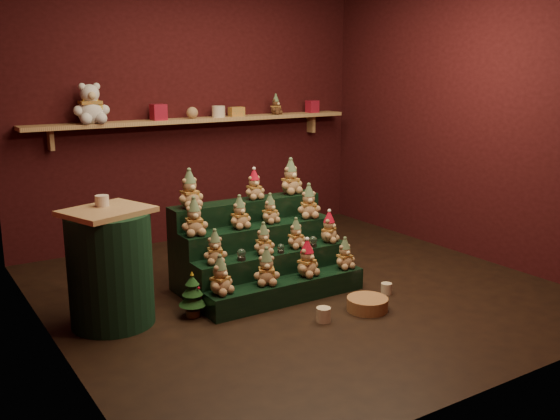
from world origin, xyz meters
TOP-DOWN VIEW (x-y plane):
  - ground at (0.00, 0.00)m, footprint 4.00×4.00m
  - back_wall at (0.00, 2.05)m, footprint 4.00×0.10m
  - front_wall at (0.00, -2.05)m, footprint 4.00×0.10m
  - left_wall at (-2.05, 0.00)m, footprint 0.10×4.00m
  - right_wall at (2.05, 0.00)m, footprint 0.10×4.00m
  - back_shelf at (0.00, 1.87)m, footprint 3.60×0.26m
  - riser_tier_front at (-0.23, -0.18)m, footprint 1.40×0.22m
  - riser_tier_midfront at (-0.23, 0.04)m, footprint 1.40×0.22m
  - riser_tier_midback at (-0.23, 0.26)m, footprint 1.40×0.22m
  - riser_tier_back at (-0.23, 0.48)m, footprint 1.40×0.22m
  - teddy_0 at (-0.82, -0.16)m, footprint 0.26×0.25m
  - teddy_1 at (-0.42, -0.17)m, footprint 0.27×0.26m
  - teddy_2 at (-0.03, -0.18)m, footprint 0.26×0.25m
  - teddy_3 at (0.35, -0.19)m, footprint 0.19×0.17m
  - teddy_4 at (-0.76, 0.03)m, footprint 0.23×0.22m
  - teddy_5 at (-0.32, 0.03)m, footprint 0.20×0.18m
  - teddy_6 at (0.00, 0.04)m, footprint 0.18×0.17m
  - teddy_7 at (0.34, 0.03)m, footprint 0.25×0.25m
  - teddy_8 at (-0.82, 0.26)m, footprint 0.25×0.23m
  - teddy_9 at (-0.41, 0.26)m, footprint 0.21×0.19m
  - teddy_10 at (-0.11, 0.28)m, footprint 0.21×0.19m
  - teddy_11 at (0.28, 0.25)m, footprint 0.26×0.25m
  - teddy_12 at (-0.76, 0.47)m, footprint 0.24×0.22m
  - teddy_13 at (-0.15, 0.47)m, footprint 0.19×0.17m
  - teddy_14 at (0.25, 0.49)m, footprint 0.24×0.22m
  - snow_globe_a at (-0.56, -0.02)m, footprint 0.07×0.07m
  - snow_globe_b at (-0.19, -0.02)m, footprint 0.06×0.06m
  - snow_globe_c at (0.14, -0.02)m, footprint 0.07×0.07m
  - side_table at (-1.55, 0.14)m, footprint 0.69×0.63m
  - table_ornament at (-1.55, 0.24)m, footprint 0.10×0.10m
  - mini_christmas_tree at (-1.00, -0.06)m, footprint 0.21×0.21m
  - mug_left at (-0.23, -0.67)m, footprint 0.11×0.11m
  - mug_right at (0.56, -0.49)m, footprint 0.09×0.09m
  - wicker_basket at (0.19, -0.68)m, footprint 0.37×0.37m
  - white_bear at (-1.13, 1.84)m, footprint 0.36×0.32m
  - brown_bear at (0.94, 1.84)m, footprint 0.20×0.19m
  - gift_tin_red_a at (-0.45, 1.85)m, footprint 0.14×0.14m
  - gift_tin_cream at (0.22, 1.85)m, footprint 0.14×0.14m
  - gift_tin_red_b at (1.45, 1.85)m, footprint 0.12×0.12m
  - shelf_plush_ball at (-0.08, 1.85)m, footprint 0.12×0.12m
  - scarf_gift_box at (0.44, 1.85)m, footprint 0.16×0.10m

SIDE VIEW (x-z plane):
  - ground at x=0.00m, z-range 0.00..0.00m
  - mug_right at x=0.56m, z-range 0.00..0.09m
  - wicker_basket at x=0.19m, z-range 0.00..0.10m
  - mug_left at x=-0.23m, z-range 0.00..0.11m
  - riser_tier_front at x=-0.23m, z-range 0.00..0.18m
  - mini_christmas_tree at x=-1.00m, z-range 0.00..0.36m
  - riser_tier_midfront at x=-0.23m, z-range 0.00..0.36m
  - riser_tier_midback at x=-0.23m, z-range 0.00..0.54m
  - teddy_3 at x=0.35m, z-range 0.18..0.44m
  - teddy_1 at x=-0.42m, z-range 0.18..0.47m
  - teddy_0 at x=-0.82m, z-range 0.18..0.47m
  - teddy_2 at x=-0.03m, z-range 0.18..0.48m
  - riser_tier_back at x=-0.23m, z-range 0.00..0.72m
  - snow_globe_b at x=-0.19m, z-range 0.36..0.44m
  - snow_globe_c at x=0.14m, z-range 0.36..0.45m
  - snow_globe_a at x=-0.56m, z-range 0.36..0.45m
  - side_table at x=-1.55m, z-range 0.00..0.87m
  - teddy_6 at x=0.00m, z-range 0.36..0.61m
  - teddy_5 at x=-0.32m, z-range 0.36..0.61m
  - teddy_4 at x=-0.76m, z-range 0.36..0.62m
  - teddy_7 at x=0.34m, z-range 0.36..0.63m
  - teddy_10 at x=-0.11m, z-range 0.54..0.79m
  - teddy_9 at x=-0.41m, z-range 0.54..0.81m
  - teddy_11 at x=0.28m, z-range 0.54..0.84m
  - teddy_8 at x=-0.82m, z-range 0.54..0.84m
  - teddy_13 at x=-0.15m, z-range 0.72..0.98m
  - teddy_12 at x=-0.76m, z-range 0.72..1.03m
  - teddy_14 at x=0.25m, z-range 0.72..1.03m
  - table_ornament at x=-1.55m, z-range 0.87..0.95m
  - back_shelf at x=0.00m, z-range 1.17..1.41m
  - scarf_gift_box at x=0.44m, z-range 1.32..1.42m
  - gift_tin_cream at x=0.22m, z-range 1.32..1.44m
  - shelf_plush_ball at x=-0.08m, z-range 1.32..1.44m
  - gift_tin_red_b at x=1.45m, z-range 1.32..1.46m
  - back_wall at x=0.00m, z-range 0.00..2.80m
  - front_wall at x=0.00m, z-range 0.00..2.80m
  - left_wall at x=-2.05m, z-range 0.00..2.80m
  - right_wall at x=2.05m, z-range 0.00..2.80m
  - gift_tin_red_a at x=-0.45m, z-range 1.32..1.48m
  - brown_bear at x=0.94m, z-range 1.32..1.54m
  - white_bear at x=-1.13m, z-range 1.32..1.80m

